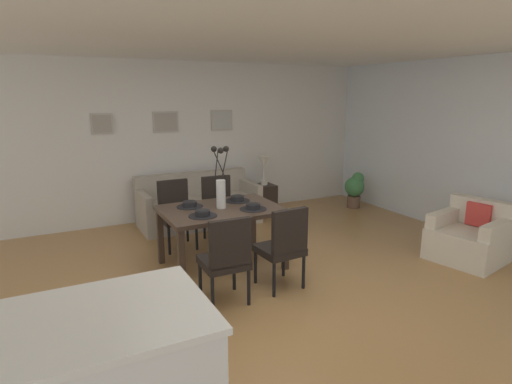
% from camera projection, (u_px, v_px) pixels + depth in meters
% --- Properties ---
extents(ground_plane, '(9.00, 9.00, 0.00)m').
position_uv_depth(ground_plane, '(262.00, 293.00, 4.46)').
color(ground_plane, '#A87A47').
extents(back_wall_panel, '(9.00, 0.10, 2.60)m').
position_uv_depth(back_wall_panel, '(171.00, 141.00, 6.98)').
color(back_wall_panel, silver).
rests_on(back_wall_panel, ground).
extents(side_window_wall, '(0.10, 6.30, 2.60)m').
position_uv_depth(side_window_wall, '(470.00, 148.00, 6.13)').
color(side_window_wall, white).
rests_on(side_window_wall, ground).
extents(ceiling_panel, '(9.00, 7.20, 0.08)m').
position_uv_depth(ceiling_panel, '(245.00, 35.00, 4.21)').
color(ceiling_panel, white).
extents(dining_table, '(1.40, 0.99, 0.74)m').
position_uv_depth(dining_table, '(221.00, 215.00, 5.03)').
color(dining_table, '#3D2D23').
rests_on(dining_table, ground).
extents(dining_chair_near_left, '(0.45, 0.45, 0.92)m').
position_uv_depth(dining_chair_near_left, '(226.00, 256.00, 4.13)').
color(dining_chair_near_left, black).
rests_on(dining_chair_near_left, ground).
extents(dining_chair_near_right, '(0.45, 0.45, 0.92)m').
position_uv_depth(dining_chair_near_right, '(176.00, 211.00, 5.75)').
color(dining_chair_near_right, black).
rests_on(dining_chair_near_right, ground).
extents(dining_chair_far_left, '(0.47, 0.47, 0.92)m').
position_uv_depth(dining_chair_far_left, '(284.00, 244.00, 4.46)').
color(dining_chair_far_left, black).
rests_on(dining_chair_far_left, ground).
extents(dining_chair_far_right, '(0.47, 0.47, 0.92)m').
position_uv_depth(dining_chair_far_right, '(219.00, 205.00, 6.01)').
color(dining_chair_far_right, black).
rests_on(dining_chair_far_right, ground).
extents(centerpiece_vase, '(0.21, 0.23, 0.73)m').
position_uv_depth(centerpiece_vase, '(221.00, 185.00, 4.95)').
color(centerpiece_vase, silver).
rests_on(centerpiece_vase, dining_table).
extents(placemat_near_left, '(0.32, 0.32, 0.01)m').
position_uv_depth(placemat_near_left, '(203.00, 216.00, 4.68)').
color(placemat_near_left, black).
rests_on(placemat_near_left, dining_table).
extents(bowl_near_left, '(0.17, 0.17, 0.07)m').
position_uv_depth(bowl_near_left, '(203.00, 213.00, 4.67)').
color(bowl_near_left, black).
rests_on(bowl_near_left, dining_table).
extents(placemat_near_right, '(0.32, 0.32, 0.01)m').
position_uv_depth(placemat_near_right, '(190.00, 206.00, 5.07)').
color(placemat_near_right, black).
rests_on(placemat_near_right, dining_table).
extents(bowl_near_right, '(0.17, 0.17, 0.07)m').
position_uv_depth(bowl_near_right, '(190.00, 204.00, 5.06)').
color(bowl_near_right, black).
rests_on(bowl_near_right, dining_table).
extents(placemat_far_left, '(0.32, 0.32, 0.01)m').
position_uv_depth(placemat_far_left, '(253.00, 209.00, 4.96)').
color(placemat_far_left, black).
rests_on(placemat_far_left, dining_table).
extents(bowl_far_left, '(0.17, 0.17, 0.07)m').
position_uv_depth(bowl_far_left, '(253.00, 206.00, 4.95)').
color(bowl_far_left, black).
rests_on(bowl_far_left, dining_table).
extents(placemat_far_right, '(0.32, 0.32, 0.01)m').
position_uv_depth(placemat_far_right, '(237.00, 201.00, 5.35)').
color(placemat_far_right, black).
rests_on(placemat_far_right, dining_table).
extents(bowl_far_right, '(0.17, 0.17, 0.07)m').
position_uv_depth(bowl_far_right, '(237.00, 198.00, 5.34)').
color(bowl_far_right, black).
rests_on(bowl_far_right, dining_table).
extents(sofa, '(1.89, 0.84, 0.80)m').
position_uv_depth(sofa, '(198.00, 207.00, 6.84)').
color(sofa, '#A89E8E').
rests_on(sofa, ground).
extents(side_table, '(0.36, 0.36, 0.52)m').
position_uv_depth(side_table, '(264.00, 199.00, 7.41)').
color(side_table, black).
rests_on(side_table, ground).
extents(table_lamp, '(0.22, 0.22, 0.51)m').
position_uv_depth(table_lamp, '(264.00, 164.00, 7.27)').
color(table_lamp, beige).
rests_on(table_lamp, side_table).
extents(armchair, '(0.94, 0.94, 0.75)m').
position_uv_depth(armchair, '(470.00, 238.00, 5.33)').
color(armchair, beige).
rests_on(armchair, ground).
extents(framed_picture_left, '(0.32, 0.03, 0.31)m').
position_uv_depth(framed_picture_left, '(102.00, 124.00, 6.37)').
color(framed_picture_left, '#B2ADA3').
extents(framed_picture_center, '(0.42, 0.03, 0.33)m').
position_uv_depth(framed_picture_center, '(166.00, 122.00, 6.81)').
color(framed_picture_center, '#B2ADA3').
extents(framed_picture_right, '(0.39, 0.03, 0.35)m').
position_uv_depth(framed_picture_right, '(222.00, 120.00, 7.24)').
color(framed_picture_right, '#B2ADA3').
extents(potted_plant, '(0.36, 0.36, 0.67)m').
position_uv_depth(potted_plant, '(355.00, 188.00, 7.77)').
color(potted_plant, brown).
rests_on(potted_plant, ground).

